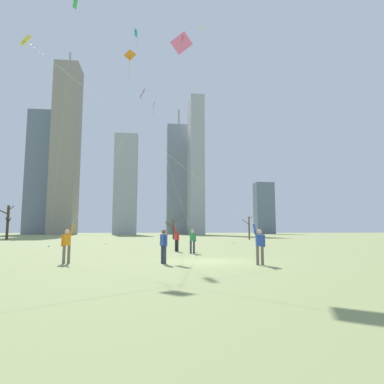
{
  "coord_description": "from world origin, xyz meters",
  "views": [
    {
      "loc": [
        -2.88,
        -16.94,
        1.57
      ],
      "look_at": [
        0.0,
        6.0,
        4.26
      ],
      "focal_mm": 30.94,
      "sensor_mm": 36.0,
      "label": 1
    }
  ],
  "objects_px": {
    "kite_flyer_midfield_right_orange": "(183,211)",
    "bare_tree_rightmost": "(173,227)",
    "distant_kite_drifting_right_red": "(155,120)",
    "bare_tree_right_of_center": "(8,221)",
    "distant_kite_drifting_left_teal": "(133,55)",
    "bare_tree_left_of_center": "(249,227)",
    "kite_flyer_midfield_left_pink": "(100,186)",
    "distant_kite_low_near_trees_white": "(206,52)",
    "distant_kite_high_overhead_green": "(74,19)",
    "kite_flyer_foreground_right_purple": "(169,204)",
    "kite_flyer_far_back_yellow": "(221,210)",
    "bystander_far_off_by_trees": "(164,244)"
  },
  "relations": [
    {
      "from": "kite_flyer_midfield_right_orange",
      "to": "distant_kite_drifting_right_red",
      "type": "xyz_separation_m",
      "value": [
        -1.84,
        19.25,
        13.1
      ]
    },
    {
      "from": "kite_flyer_midfield_right_orange",
      "to": "bare_tree_left_of_center",
      "type": "distance_m",
      "value": 36.0
    },
    {
      "from": "kite_flyer_foreground_right_purple",
      "to": "kite_flyer_far_back_yellow",
      "type": "bearing_deg",
      "value": -79.79
    },
    {
      "from": "distant_kite_low_near_trees_white",
      "to": "bare_tree_right_of_center",
      "type": "xyz_separation_m",
      "value": [
        -31.23,
        20.82,
        -21.39
      ]
    },
    {
      "from": "kite_flyer_far_back_yellow",
      "to": "bare_tree_right_of_center",
      "type": "bearing_deg",
      "value": 121.42
    },
    {
      "from": "kite_flyer_foreground_right_purple",
      "to": "bare_tree_right_of_center",
      "type": "bearing_deg",
      "value": 126.55
    },
    {
      "from": "distant_kite_high_overhead_green",
      "to": "bare_tree_rightmost",
      "type": "height_order",
      "value": "distant_kite_high_overhead_green"
    },
    {
      "from": "distant_kite_low_near_trees_white",
      "to": "distant_kite_high_overhead_green",
      "type": "xyz_separation_m",
      "value": [
        -14.77,
        -7.55,
        -1.75
      ]
    },
    {
      "from": "bystander_far_off_by_trees",
      "to": "bare_tree_right_of_center",
      "type": "relative_size",
      "value": 0.27
    },
    {
      "from": "kite_flyer_midfield_right_orange",
      "to": "kite_flyer_midfield_left_pink",
      "type": "relative_size",
      "value": 1.07
    },
    {
      "from": "distant_kite_drifting_left_teal",
      "to": "distant_kite_low_near_trees_white",
      "type": "bearing_deg",
      "value": 25.94
    },
    {
      "from": "bystander_far_off_by_trees",
      "to": "bare_tree_rightmost",
      "type": "height_order",
      "value": "bare_tree_rightmost"
    },
    {
      "from": "kite_flyer_far_back_yellow",
      "to": "distant_kite_drifting_right_red",
      "type": "distance_m",
      "value": 30.18
    },
    {
      "from": "kite_flyer_foreground_right_purple",
      "to": "bystander_far_off_by_trees",
      "type": "distance_m",
      "value": 10.16
    },
    {
      "from": "kite_flyer_midfield_right_orange",
      "to": "bare_tree_right_of_center",
      "type": "xyz_separation_m",
      "value": [
        -26.66,
        37.78,
        0.23
      ]
    },
    {
      "from": "distant_kite_low_near_trees_white",
      "to": "distant_kite_drifting_left_teal",
      "type": "distance_m",
      "value": 10.59
    },
    {
      "from": "kite_flyer_foreground_right_purple",
      "to": "distant_kite_drifting_right_red",
      "type": "distance_m",
      "value": 20.5
    },
    {
      "from": "kite_flyer_foreground_right_purple",
      "to": "bare_tree_right_of_center",
      "type": "height_order",
      "value": "kite_flyer_foreground_right_purple"
    },
    {
      "from": "kite_flyer_foreground_right_purple",
      "to": "distant_kite_drifting_right_red",
      "type": "bearing_deg",
      "value": 93.55
    },
    {
      "from": "kite_flyer_midfield_left_pink",
      "to": "bare_tree_left_of_center",
      "type": "xyz_separation_m",
      "value": [
        19.58,
        38.3,
        -1.68
      ]
    },
    {
      "from": "kite_flyer_midfield_right_orange",
      "to": "distant_kite_high_overhead_green",
      "type": "distance_m",
      "value": 24.24
    },
    {
      "from": "distant_kite_high_overhead_green",
      "to": "bare_tree_rightmost",
      "type": "xyz_separation_m",
      "value": [
        12.05,
        27.78,
        -20.62
      ]
    },
    {
      "from": "kite_flyer_far_back_yellow",
      "to": "bare_tree_left_of_center",
      "type": "xyz_separation_m",
      "value": [
        13.65,
        40.45,
        -0.35
      ]
    },
    {
      "from": "kite_flyer_midfield_left_pink",
      "to": "kite_flyer_far_back_yellow",
      "type": "xyz_separation_m",
      "value": [
        5.92,
        -2.15,
        -1.33
      ]
    },
    {
      "from": "kite_flyer_far_back_yellow",
      "to": "distant_kite_low_near_trees_white",
      "type": "distance_m",
      "value": 33.16
    },
    {
      "from": "kite_flyer_far_back_yellow",
      "to": "distant_kite_low_near_trees_white",
      "type": "height_order",
      "value": "distant_kite_low_near_trees_white"
    },
    {
      "from": "kite_flyer_foreground_right_purple",
      "to": "kite_flyer_far_back_yellow",
      "type": "xyz_separation_m",
      "value": [
        1.9,
        -10.53,
        -1.11
      ]
    },
    {
      "from": "kite_flyer_far_back_yellow",
      "to": "distant_kite_high_overhead_green",
      "type": "relative_size",
      "value": 0.5
    },
    {
      "from": "bystander_far_off_by_trees",
      "to": "distant_kite_drifting_right_red",
      "type": "xyz_separation_m",
      "value": [
        -0.27,
        26.07,
        15.08
      ]
    },
    {
      "from": "bystander_far_off_by_trees",
      "to": "distant_kite_drifting_left_teal",
      "type": "relative_size",
      "value": 0.07
    },
    {
      "from": "kite_flyer_midfield_left_pink",
      "to": "bare_tree_rightmost",
      "type": "bearing_deg",
      "value": 81.07
    },
    {
      "from": "distant_kite_drifting_left_teal",
      "to": "bare_tree_rightmost",
      "type": "xyz_separation_m",
      "value": [
        6.29,
        24.61,
        -18.95
      ]
    },
    {
      "from": "kite_flyer_midfield_left_pink",
      "to": "distant_kite_high_overhead_green",
      "type": "relative_size",
      "value": 0.56
    },
    {
      "from": "bystander_far_off_by_trees",
      "to": "distant_kite_drifting_left_teal",
      "type": "xyz_separation_m",
      "value": [
        -2.87,
        19.4,
        20.19
      ]
    },
    {
      "from": "distant_kite_drifting_left_teal",
      "to": "distant_kite_high_overhead_green",
      "type": "bearing_deg",
      "value": -151.22
    },
    {
      "from": "kite_flyer_midfield_left_pink",
      "to": "distant_kite_drifting_left_teal",
      "type": "relative_size",
      "value": 0.59
    },
    {
      "from": "kite_flyer_foreground_right_purple",
      "to": "distant_kite_low_near_trees_white",
      "type": "bearing_deg",
      "value": 68.94
    },
    {
      "from": "kite_flyer_far_back_yellow",
      "to": "bare_tree_rightmost",
      "type": "bearing_deg",
      "value": 89.0
    },
    {
      "from": "bystander_far_off_by_trees",
      "to": "distant_kite_high_overhead_green",
      "type": "distance_m",
      "value": 28.56
    },
    {
      "from": "kite_flyer_midfield_right_orange",
      "to": "bare_tree_rightmost",
      "type": "height_order",
      "value": "kite_flyer_midfield_right_orange"
    },
    {
      "from": "bare_tree_right_of_center",
      "to": "kite_flyer_midfield_right_orange",
      "type": "bearing_deg",
      "value": -54.79
    },
    {
      "from": "distant_kite_high_overhead_green",
      "to": "bare_tree_rightmost",
      "type": "distance_m",
      "value": 36.63
    },
    {
      "from": "kite_flyer_midfield_left_pink",
      "to": "bare_tree_right_of_center",
      "type": "xyz_separation_m",
      "value": [
        -21.8,
        43.23,
        -0.72
      ]
    },
    {
      "from": "bare_tree_left_of_center",
      "to": "kite_flyer_far_back_yellow",
      "type": "bearing_deg",
      "value": -108.65
    },
    {
      "from": "distant_kite_low_near_trees_white",
      "to": "kite_flyer_midfield_left_pink",
      "type": "bearing_deg",
      "value": -112.81
    },
    {
      "from": "kite_flyer_midfield_left_pink",
      "to": "bare_tree_right_of_center",
      "type": "distance_m",
      "value": 48.43
    },
    {
      "from": "bystander_far_off_by_trees",
      "to": "bare_tree_left_of_center",
      "type": "bearing_deg",
      "value": 67.67
    },
    {
      "from": "kite_flyer_foreground_right_purple",
      "to": "distant_kite_drifting_right_red",
      "type": "xyz_separation_m",
      "value": [
        -1.01,
        16.32,
        12.36
      ]
    },
    {
      "from": "distant_kite_drifting_left_teal",
      "to": "bare_tree_right_of_center",
      "type": "distance_m",
      "value": 38.11
    },
    {
      "from": "kite_flyer_midfield_right_orange",
      "to": "bystander_far_off_by_trees",
      "type": "height_order",
      "value": "kite_flyer_midfield_right_orange"
    }
  ]
}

